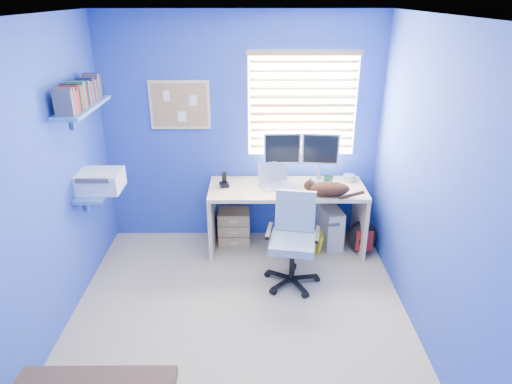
{
  "coord_description": "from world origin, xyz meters",
  "views": [
    {
      "loc": [
        0.12,
        -3.21,
        2.64
      ],
      "look_at": [
        0.15,
        0.65,
        0.95
      ],
      "focal_mm": 32.0,
      "sensor_mm": 36.0,
      "label": 1
    }
  ],
  "objects_px": {
    "cat": "(330,189)",
    "office_chair": "(293,251)",
    "desk": "(286,218)",
    "tower_pc": "(330,226)",
    "laptop": "(277,177)"
  },
  "relations": [
    {
      "from": "cat",
      "to": "office_chair",
      "type": "relative_size",
      "value": 0.45
    },
    {
      "from": "desk",
      "to": "tower_pc",
      "type": "xyz_separation_m",
      "value": [
        0.5,
        0.09,
        -0.14
      ]
    },
    {
      "from": "office_chair",
      "to": "laptop",
      "type": "bearing_deg",
      "value": 101.42
    },
    {
      "from": "cat",
      "to": "office_chair",
      "type": "xyz_separation_m",
      "value": [
        -0.4,
        -0.42,
        -0.48
      ]
    },
    {
      "from": "laptop",
      "to": "cat",
      "type": "bearing_deg",
      "value": -43.53
    },
    {
      "from": "desk",
      "to": "tower_pc",
      "type": "relative_size",
      "value": 3.69
    },
    {
      "from": "desk",
      "to": "office_chair",
      "type": "bearing_deg",
      "value": -88.06
    },
    {
      "from": "desk",
      "to": "cat",
      "type": "height_order",
      "value": "cat"
    },
    {
      "from": "laptop",
      "to": "tower_pc",
      "type": "bearing_deg",
      "value": -12.68
    },
    {
      "from": "tower_pc",
      "to": "office_chair",
      "type": "bearing_deg",
      "value": -133.47
    },
    {
      "from": "desk",
      "to": "cat",
      "type": "bearing_deg",
      "value": -27.72
    },
    {
      "from": "laptop",
      "to": "office_chair",
      "type": "height_order",
      "value": "laptop"
    },
    {
      "from": "tower_pc",
      "to": "office_chair",
      "type": "distance_m",
      "value": 0.88
    },
    {
      "from": "office_chair",
      "to": "tower_pc",
      "type": "bearing_deg",
      "value": 56.6
    },
    {
      "from": "cat",
      "to": "office_chair",
      "type": "distance_m",
      "value": 0.75
    }
  ]
}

